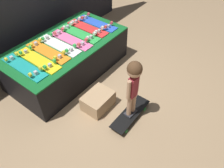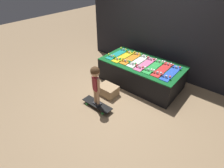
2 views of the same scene
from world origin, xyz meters
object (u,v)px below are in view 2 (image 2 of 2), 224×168
skateboard_white_on_rack (138,61)px  skateboard_on_floor (97,104)px  skateboard_teal_on_rack (118,54)px  skateboard_yellow_on_rack (124,56)px  skateboard_pink_on_rack (145,64)px  storage_box (108,90)px  skateboard_orange_on_rack (131,58)px  child (96,79)px  skateboard_green_on_rack (154,66)px  skateboard_blue_on_rack (171,73)px  skateboard_red_on_rack (163,69)px

skateboard_white_on_rack → skateboard_on_floor: skateboard_white_on_rack is taller
skateboard_teal_on_rack → skateboard_yellow_on_rack: size_ratio=1.00×
skateboard_pink_on_rack → storage_box: bearing=-115.3°
skateboard_teal_on_rack → skateboard_white_on_rack: size_ratio=1.00×
skateboard_orange_on_rack → skateboard_pink_on_rack: same height
skateboard_teal_on_rack → skateboard_yellow_on_rack: 0.21m
skateboard_orange_on_rack → skateboard_on_floor: skateboard_orange_on_rack is taller
skateboard_teal_on_rack → skateboard_on_floor: (0.54, -1.36, -0.50)m
skateboard_teal_on_rack → child: bearing=-68.4°
skateboard_green_on_rack → skateboard_blue_on_rack: (0.42, -0.01, 0.00)m
skateboard_yellow_on_rack → skateboard_on_floor: bearing=-76.1°
skateboard_green_on_rack → child: 1.45m
skateboard_white_on_rack → skateboard_on_floor: (-0.09, -1.36, -0.50)m
skateboard_white_on_rack → skateboard_green_on_rack: 0.42m
skateboard_teal_on_rack → skateboard_white_on_rack: (0.63, 0.00, 0.00)m
skateboard_teal_on_rack → skateboard_red_on_rack: (1.25, -0.00, 0.00)m
skateboard_orange_on_rack → child: 1.38m
skateboard_green_on_rack → skateboard_blue_on_rack: same height
skateboard_pink_on_rack → child: child is taller
skateboard_teal_on_rack → skateboard_on_floor: size_ratio=1.11×
skateboard_yellow_on_rack → skateboard_blue_on_rack: same height
skateboard_on_floor → skateboard_red_on_rack: bearing=62.3°
skateboard_orange_on_rack → skateboard_blue_on_rack: same height
skateboard_on_floor → storage_box: size_ratio=1.65×
skateboard_red_on_rack → skateboard_on_floor: skateboard_red_on_rack is taller
storage_box → child: bearing=-77.0°
skateboard_teal_on_rack → skateboard_red_on_rack: 1.25m
skateboard_teal_on_rack → child: (0.54, -1.36, 0.12)m
skateboard_red_on_rack → skateboard_white_on_rack: bearing=179.5°
skateboard_teal_on_rack → skateboard_green_on_rack: size_ratio=1.00×
skateboard_white_on_rack → skateboard_green_on_rack: (0.42, -0.02, 0.00)m
child → skateboard_red_on_rack: bearing=67.8°
skateboard_yellow_on_rack → skateboard_white_on_rack: (0.42, 0.03, 0.00)m
skateboard_orange_on_rack → child: size_ratio=0.88×
skateboard_pink_on_rack → skateboard_yellow_on_rack: bearing=179.9°
skateboard_teal_on_rack → skateboard_white_on_rack: 0.63m
skateboard_blue_on_rack → child: 1.63m
skateboard_orange_on_rack → skateboard_pink_on_rack: (0.42, -0.04, 0.00)m
skateboard_teal_on_rack → skateboard_green_on_rack: same height
skateboard_yellow_on_rack → skateboard_on_floor: (0.33, -1.33, -0.50)m
skateboard_green_on_rack → storage_box: (-0.61, -0.87, -0.46)m
skateboard_orange_on_rack → skateboard_blue_on_rack: (1.05, -0.04, 0.00)m
skateboard_yellow_on_rack → skateboard_red_on_rack: same height
child → storage_box: (-0.11, 0.47, -0.59)m
skateboard_teal_on_rack → skateboard_yellow_on_rack: bearing=-7.5°
skateboard_pink_on_rack → skateboard_green_on_rack: (0.21, 0.02, 0.00)m
skateboard_teal_on_rack → skateboard_green_on_rack: bearing=-0.6°
skateboard_teal_on_rack → skateboard_pink_on_rack: same height
skateboard_yellow_on_rack → child: child is taller
skateboard_pink_on_rack → skateboard_teal_on_rack: bearing=178.0°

